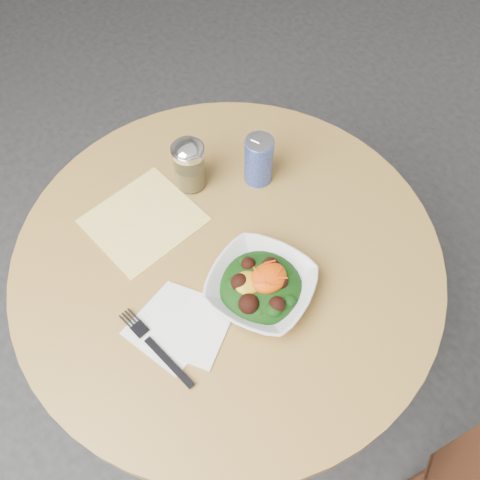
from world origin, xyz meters
The scene contains 8 objects.
ground centered at (0.00, 0.00, 0.00)m, with size 6.00×6.00×0.00m, color #2A2A2C.
table centered at (0.00, 0.00, 0.55)m, with size 0.90×0.90×0.75m.
cloth_napkin centered at (-0.09, 0.18, 0.75)m, with size 0.22×0.20×0.00m, color yellow.
paper_napkins centered at (-0.17, -0.07, 0.75)m, with size 0.21×0.20×0.00m.
salad_bowl centered at (0.00, -0.11, 0.78)m, with size 0.26×0.26×0.08m.
fork centered at (-0.23, -0.07, 0.76)m, with size 0.04×0.20×0.00m.
spice_shaker centered at (0.05, 0.20, 0.81)m, with size 0.07×0.07×0.13m.
beverage_can centered at (0.18, 0.12, 0.81)m, with size 0.06×0.06×0.12m.
Camera 1 is at (-0.33, -0.46, 1.71)m, focal length 40.00 mm.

